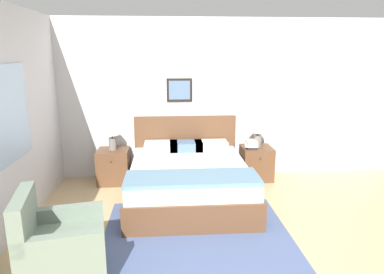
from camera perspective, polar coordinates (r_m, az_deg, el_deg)
wall_back at (r=5.70m, az=0.62°, el=6.30°), size 6.86×0.09×2.60m
wall_left at (r=4.47m, az=-27.70°, el=2.68°), size 0.08×5.51×2.60m
area_rug_main at (r=4.04m, az=0.94°, el=-16.53°), size 2.15×1.99×0.01m
bed at (r=4.90m, az=-0.52°, el=-7.10°), size 1.67×2.00×1.04m
armchair at (r=3.49m, az=-21.14°, el=-17.14°), size 0.84×0.79×0.87m
nightstand_near_window at (r=5.67m, az=-12.90°, el=-4.76°), size 0.49×0.49×0.55m
nightstand_by_door at (r=5.79m, az=10.66°, el=-4.26°), size 0.49×0.49×0.55m
table_lamp_near_window at (r=5.53m, az=-13.20°, el=0.97°), size 0.27×0.27×0.44m
table_lamp_by_door at (r=5.65m, az=10.98°, el=1.36°), size 0.27×0.27×0.44m
book_thick_bottom at (r=5.63m, az=9.82°, el=-1.64°), size 0.16×0.24×0.03m
book_hardcover_middle at (r=5.63m, az=9.83°, el=-1.33°), size 0.25×0.26×0.03m
book_novel_upper at (r=5.62m, az=9.84°, el=-1.00°), size 0.15×0.23×0.04m
book_slim_near_top at (r=5.61m, az=9.86°, el=-0.69°), size 0.16×0.21×0.03m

